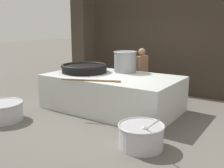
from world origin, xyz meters
name	(u,v)px	position (x,y,z in m)	size (l,w,h in m)	color
ground_plane	(112,109)	(0.00, 0.00, 0.00)	(60.00, 60.00, 0.00)	#666059
back_wall	(155,38)	(0.00, 2.48, 1.72)	(6.80, 0.24, 3.45)	#382D23
support_pillar	(83,37)	(-2.14, 1.46, 1.72)	(0.53, 0.53, 3.45)	#382D23
hearth_platform	(112,92)	(0.00, 0.00, 0.44)	(3.30, 1.90, 0.87)	silver
giant_wok_near	(84,68)	(-0.88, -0.01, 0.99)	(1.24, 1.24, 0.22)	black
stock_pot	(125,61)	(0.01, 0.62, 1.16)	(0.63, 0.63, 0.56)	gray
stirring_paddle	(93,80)	(0.04, -0.82, 0.89)	(1.28, 0.60, 0.04)	brown
cook	(141,72)	(0.20, 1.21, 0.80)	(0.38, 0.57, 1.48)	#8C6647
prep_bowl_vegetables	(141,135)	(1.63, -1.56, 0.23)	(0.92, 0.83, 0.74)	#B7B7BC
prep_bowl_meat	(2,110)	(-1.61, -2.05, 0.23)	(0.95, 0.95, 0.41)	#B7B7BC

